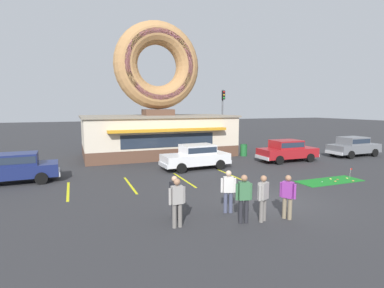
{
  "coord_description": "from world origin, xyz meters",
  "views": [
    {
      "loc": [
        -7.95,
        -10.33,
        4.04
      ],
      "look_at": [
        -1.82,
        5.0,
        2.0
      ],
      "focal_mm": 28.0,
      "sensor_mm": 36.0,
      "label": 1
    }
  ],
  "objects": [
    {
      "name": "pedestrian_hooded_kid",
      "position": [
        -4.81,
        -1.13,
        0.94
      ],
      "size": [
        0.6,
        0.25,
        1.69
      ],
      "color": "slate",
      "rests_on": "ground"
    },
    {
      "name": "parking_stripe_left",
      "position": [
        -5.29,
        5.0,
        0.0
      ],
      "size": [
        0.12,
        3.6,
        0.01
      ],
      "primitive_type": "cube",
      "color": "yellow",
      "rests_on": "ground"
    },
    {
      "name": "golf_ball",
      "position": [
        4.38,
        1.65,
        0.05
      ],
      "size": [
        0.04,
        0.04,
        0.04
      ],
      "primitive_type": "sphere",
      "color": "white",
      "rests_on": "putting_mat"
    },
    {
      "name": "car_grey",
      "position": [
        13.54,
        7.45,
        0.87
      ],
      "size": [
        4.6,
        2.06,
        1.6
      ],
      "color": "slate",
      "rests_on": "ground"
    },
    {
      "name": "putting_flag_pin",
      "position": [
        6.68,
        1.84,
        0.44
      ],
      "size": [
        0.13,
        0.01,
        0.55
      ],
      "color": "silver",
      "rests_on": "putting_mat"
    },
    {
      "name": "mini_donut_near_right",
      "position": [
        5.14,
        1.48,
        0.05
      ],
      "size": [
        0.13,
        0.13,
        0.04
      ],
      "primitive_type": "torus",
      "color": "#D17F47",
      "rests_on": "putting_mat"
    },
    {
      "name": "car_navy",
      "position": [
        -10.94,
        7.72,
        0.87
      ],
      "size": [
        4.62,
        2.11,
        1.6
      ],
      "color": "navy",
      "rests_on": "ground"
    },
    {
      "name": "pedestrian_beanie_man",
      "position": [
        -2.54,
        -1.64,
        0.96
      ],
      "size": [
        0.58,
        0.33,
        1.73
      ],
      "color": "#232328",
      "rests_on": "ground"
    },
    {
      "name": "car_red",
      "position": [
        6.85,
        7.56,
        0.87
      ],
      "size": [
        4.59,
        2.05,
        1.6
      ],
      "color": "maroon",
      "rests_on": "ground"
    },
    {
      "name": "pedestrian_leather_jacket_man",
      "position": [
        -4.64,
        -0.34,
        0.87
      ],
      "size": [
        0.28,
        0.59,
        1.59
      ],
      "color": "#232328",
      "rests_on": "ground"
    },
    {
      "name": "ground_plane",
      "position": [
        0.0,
        0.0,
        0.0
      ],
      "size": [
        160.0,
        160.0,
        0.0
      ],
      "primitive_type": "plane",
      "color": "#2D2D30"
    },
    {
      "name": "pedestrian_blue_sweater_man",
      "position": [
        -1.82,
        -1.76,
        0.93
      ],
      "size": [
        0.54,
        0.39,
        1.67
      ],
      "color": "slate",
      "rests_on": "ground"
    },
    {
      "name": "pedestrian_clipboard_woman",
      "position": [
        -0.85,
        -1.88,
        0.89
      ],
      "size": [
        0.4,
        0.52,
        1.62
      ],
      "color": "#7F7056",
      "rests_on": "ground"
    },
    {
      "name": "car_white",
      "position": [
        -0.49,
        7.59,
        0.87
      ],
      "size": [
        4.63,
        2.13,
        1.6
      ],
      "color": "silver",
      "rests_on": "ground"
    },
    {
      "name": "mini_donut_mid_left",
      "position": [
        5.59,
        1.74,
        0.05
      ],
      "size": [
        0.13,
        0.13,
        0.04
      ],
      "primitive_type": "torus",
      "color": "brown",
      "rests_on": "putting_mat"
    },
    {
      "name": "mini_donut_mid_right",
      "position": [
        6.12,
        1.19,
        0.05
      ],
      "size": [
        0.13,
        0.13,
        0.04
      ],
      "primitive_type": "torus",
      "color": "#D17F47",
      "rests_on": "putting_mat"
    },
    {
      "name": "traffic_light_pole",
      "position": [
        6.36,
        16.99,
        3.71
      ],
      "size": [
        0.28,
        0.47,
        5.8
      ],
      "color": "#595B60",
      "rests_on": "ground"
    },
    {
      "name": "donut_shop_building",
      "position": [
        -1.27,
        13.94,
        3.74
      ],
      "size": [
        12.3,
        6.75,
        10.96
      ],
      "color": "brown",
      "rests_on": "ground"
    },
    {
      "name": "parking_stripe_far_left",
      "position": [
        -8.29,
        5.0,
        0.0
      ],
      "size": [
        0.12,
        3.6,
        0.01
      ],
      "primitive_type": "cube",
      "color": "yellow",
      "rests_on": "ground"
    },
    {
      "name": "mini_donut_mid_centre",
      "position": [
        5.33,
        1.98,
        0.05
      ],
      "size": [
        0.13,
        0.13,
        0.04
      ],
      "primitive_type": "torus",
      "color": "#E5C666",
      "rests_on": "putting_mat"
    },
    {
      "name": "trash_bin",
      "position": [
        5.18,
        10.92,
        0.5
      ],
      "size": [
        0.57,
        0.57,
        0.97
      ],
      "color": "#1E662D",
      "rests_on": "ground"
    },
    {
      "name": "pedestrian_crossing_woman",
      "position": [
        -2.53,
        -0.52,
        0.92
      ],
      "size": [
        0.56,
        0.36,
        1.65
      ],
      "color": "#474C66",
      "rests_on": "ground"
    },
    {
      "name": "parking_stripe_mid_left",
      "position": [
        -2.29,
        5.0,
        0.0
      ],
      "size": [
        0.12,
        3.6,
        0.01
      ],
      "primitive_type": "cube",
      "color": "yellow",
      "rests_on": "ground"
    },
    {
      "name": "parking_stripe_centre",
      "position": [
        0.71,
        5.0,
        0.0
      ],
      "size": [
        0.12,
        3.6,
        0.01
      ],
      "primitive_type": "cube",
      "color": "yellow",
      "rests_on": "ground"
    },
    {
      "name": "mini_donut_near_left",
      "position": [
        6.35,
        1.78,
        0.05
      ],
      "size": [
        0.13,
        0.13,
        0.04
      ],
      "primitive_type": "torus",
      "color": "#E5C666",
      "rests_on": "putting_mat"
    },
    {
      "name": "putting_mat",
      "position": [
        5.02,
        1.74,
        0.01
      ],
      "size": [
        3.75,
        1.35,
        0.03
      ],
      "primitive_type": "cube",
      "color": "#197523",
      "rests_on": "ground"
    }
  ]
}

